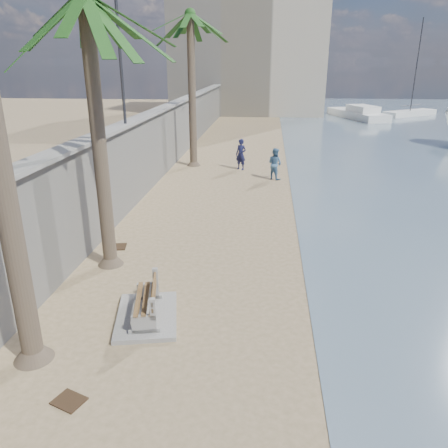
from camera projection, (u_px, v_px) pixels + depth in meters
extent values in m
plane|color=#9A825E|center=(212.00, 429.00, 7.58)|extent=(140.00, 140.00, 0.00)
cube|color=gray|center=(168.00, 138.00, 26.11)|extent=(0.45, 70.00, 3.50)
cube|color=gray|center=(166.00, 107.00, 25.49)|extent=(0.80, 70.00, 0.12)
cube|color=#B7AA93|center=(249.00, 53.00, 53.83)|extent=(18.00, 12.00, 14.00)
cube|color=gray|center=(147.00, 316.00, 10.85)|extent=(1.86, 2.39, 0.12)
cylinder|color=brown|center=(99.00, 144.00, 12.45)|extent=(0.42, 0.42, 7.57)
cylinder|color=brown|center=(192.00, 94.00, 25.42)|extent=(0.44, 0.44, 8.48)
cylinder|color=#2D2D33|center=(120.00, 59.00, 17.13)|extent=(0.12, 0.12, 5.00)
imported|color=#15183C|center=(241.00, 152.00, 25.57)|extent=(0.89, 0.79, 2.06)
imported|color=teal|center=(275.00, 162.00, 23.49)|extent=(1.14, 1.11, 1.87)
cube|color=silver|center=(410.00, 114.00, 51.92)|extent=(7.18, 6.18, 0.70)
cylinder|color=#2D2D33|center=(417.00, 66.00, 50.06)|extent=(0.12, 0.12, 10.16)
cube|color=#382616|center=(69.00, 401.00, 8.19)|extent=(0.69, 0.63, 0.03)
cube|color=#382616|center=(115.00, 247.00, 15.02)|extent=(0.83, 0.71, 0.03)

